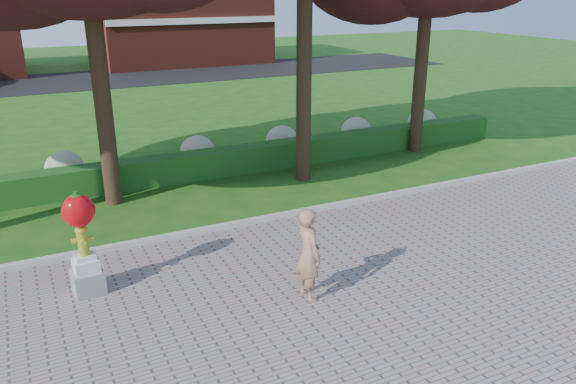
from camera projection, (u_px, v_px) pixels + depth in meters
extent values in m
plane|color=#1C5515|center=(275.00, 287.00, 10.95)|extent=(100.00, 100.00, 0.00)
cube|color=#ADADA5|center=(222.00, 227.00, 13.45)|extent=(40.00, 0.18, 0.15)
cube|color=#164D19|center=(176.00, 168.00, 16.70)|extent=(24.00, 0.70, 0.80)
ellipsoid|color=#B2B78C|center=(65.00, 168.00, 16.25)|extent=(1.10, 1.10, 0.99)
ellipsoid|color=#B2B78C|center=(197.00, 151.00, 17.90)|extent=(1.10, 1.10, 0.99)
ellipsoid|color=#B2B78C|center=(282.00, 140.00, 19.15)|extent=(1.10, 1.10, 0.99)
ellipsoid|color=#B2B78C|center=(356.00, 131.00, 20.39)|extent=(1.10, 1.10, 0.99)
ellipsoid|color=#B2B78C|center=(422.00, 122.00, 21.63)|extent=(1.10, 1.10, 0.99)
cube|color=black|center=(83.00, 80.00, 34.50)|extent=(50.00, 8.00, 0.02)
cube|color=maroon|center=(179.00, 18.00, 41.75)|extent=(12.00, 8.00, 6.40)
cylinder|color=black|center=(101.00, 89.00, 14.10)|extent=(0.44, 0.44, 6.16)
cylinder|color=black|center=(304.00, 57.00, 15.76)|extent=(0.44, 0.44, 7.28)
cylinder|color=black|center=(421.00, 67.00, 18.92)|extent=(0.44, 0.44, 5.88)
cube|color=gray|center=(88.00, 281.00, 10.63)|extent=(0.60, 0.60, 0.45)
cube|color=silver|center=(86.00, 265.00, 10.51)|extent=(0.48, 0.48, 0.25)
cube|color=silver|center=(85.00, 257.00, 10.45)|extent=(0.38, 0.38, 0.09)
cylinder|color=#9A9A21|center=(83.00, 242.00, 10.35)|extent=(0.20, 0.20, 0.50)
ellipsoid|color=#9A9A21|center=(81.00, 230.00, 10.26)|extent=(0.23, 0.23, 0.16)
cylinder|color=#9A9A21|center=(74.00, 241.00, 10.27)|extent=(0.11, 0.10, 0.10)
cylinder|color=#9A9A21|center=(91.00, 238.00, 10.39)|extent=(0.11, 0.10, 0.10)
cylinder|color=#9A9A21|center=(83.00, 243.00, 10.22)|extent=(0.11, 0.11, 0.11)
cylinder|color=#9A9A21|center=(81.00, 226.00, 10.24)|extent=(0.07, 0.07, 0.04)
ellipsoid|color=#BD0A0D|center=(78.00, 211.00, 10.13)|extent=(0.56, 0.50, 0.65)
ellipsoid|color=#BD0A0D|center=(69.00, 213.00, 10.07)|extent=(0.27, 0.27, 0.41)
ellipsoid|color=#BD0A0D|center=(88.00, 210.00, 10.20)|extent=(0.27, 0.27, 0.41)
cylinder|color=#155D15|center=(76.00, 194.00, 10.02)|extent=(0.09, 0.09, 0.11)
ellipsoid|color=#155D15|center=(76.00, 195.00, 10.03)|extent=(0.21, 0.21, 0.07)
imported|color=#A7775F|center=(308.00, 254.00, 10.21)|extent=(0.44, 0.66, 1.79)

